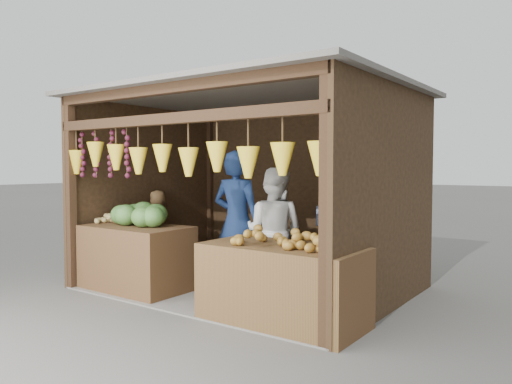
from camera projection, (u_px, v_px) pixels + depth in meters
ground at (249, 287)px, 6.86m from camera, size 80.00×80.00×0.00m
stall_structure at (245, 166)px, 6.76m from camera, size 4.30×3.30×2.66m
back_shelf at (359, 221)px, 7.25m from camera, size 1.25×0.32×1.32m
counter_left at (137, 258)px, 6.69m from camera, size 1.45×0.85×0.87m
counter_right at (282, 285)px, 5.27m from camera, size 1.73×0.85×0.83m
stool at (158, 262)px, 7.84m from camera, size 0.33×0.33×0.31m
man_standing at (237, 222)px, 6.57m from camera, size 0.74×0.53×1.87m
woman_standing at (274, 232)px, 6.39m from camera, size 0.91×0.77×1.65m
vendor_seated at (158, 221)px, 7.81m from camera, size 0.56×0.47×0.98m
melon_pile at (139, 213)px, 6.73m from camera, size 1.00×0.50×0.32m
tanfruit_pile at (104, 218)px, 7.02m from camera, size 0.34×0.40×0.13m
mango_pile at (287, 236)px, 5.17m from camera, size 1.40×0.64×0.22m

